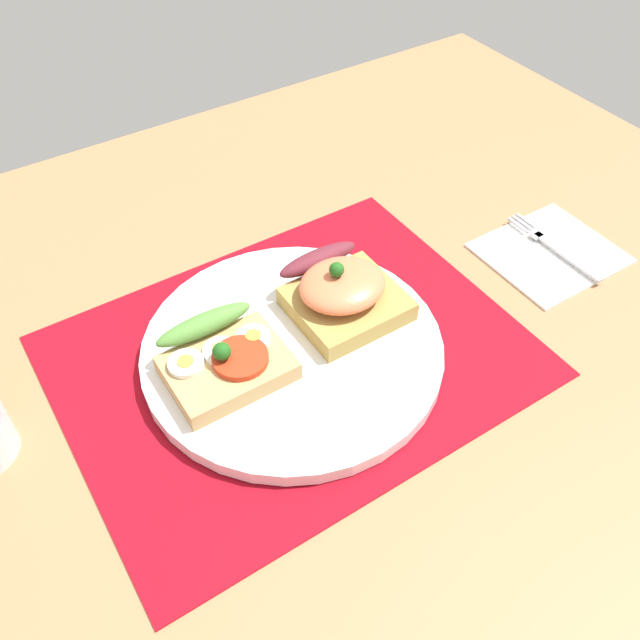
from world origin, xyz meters
TOP-DOWN VIEW (x-y plane):
  - ground_plane at (0.00, 0.00)cm, footprint 120.00×90.00cm
  - placemat at (0.00, 0.00)cm, footprint 41.32×32.16cm
  - plate at (0.00, 0.00)cm, footprint 27.57×27.57cm
  - sandwich_egg_tomato at (-6.45, 0.63)cm, footprint 10.41×9.24cm
  - sandwich_salmon at (6.39, 1.44)cm, footprint 10.04×10.65cm
  - napkin at (30.78, -2.56)cm, footprint 13.61×12.02cm
  - fork at (31.32, -2.11)cm, footprint 1.62×12.72cm

SIDE VIEW (x-z plane):
  - ground_plane at x=0.00cm, z-range -3.20..0.00cm
  - placemat at x=0.00cm, z-range 0.00..0.30cm
  - napkin at x=30.78cm, z-range 0.00..0.60cm
  - fork at x=31.32cm, z-range 0.60..0.92cm
  - plate at x=0.00cm, z-range 0.30..1.69cm
  - sandwich_egg_tomato at x=-6.45cm, z-range 1.10..5.13cm
  - sandwich_salmon at x=6.39cm, z-range 0.85..6.81cm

